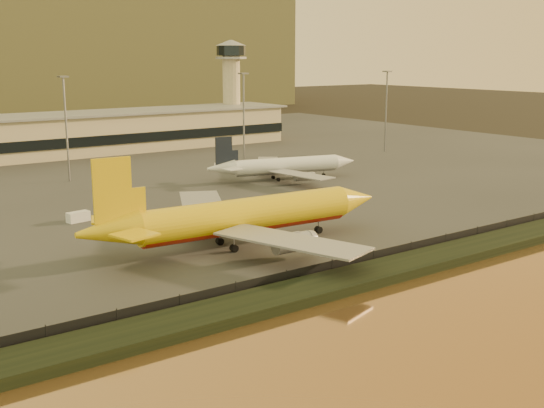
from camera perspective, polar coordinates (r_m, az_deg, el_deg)
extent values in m
plane|color=black|center=(109.54, 2.93, -3.79)|extent=(900.00, 900.00, 0.00)
cube|color=black|center=(97.30, 9.26, -5.61)|extent=(320.00, 7.00, 1.40)
cube|color=#2D2D2D|center=(191.15, -15.27, 2.80)|extent=(320.00, 220.00, 0.20)
cube|color=black|center=(99.83, 7.65, -4.73)|extent=(300.00, 0.05, 2.20)
cube|color=tan|center=(218.41, -18.20, 5.38)|extent=(160.00, 22.00, 12.00)
cube|color=black|center=(207.97, -17.22, 4.85)|extent=(160.00, 0.60, 3.00)
cube|color=gray|center=(217.80, -18.31, 7.03)|extent=(164.00, 24.00, 0.60)
cylinder|color=tan|center=(253.08, -3.40, 8.90)|extent=(6.40, 6.40, 30.00)
cylinder|color=black|center=(252.62, -3.45, 12.69)|extent=(10.40, 10.40, 3.50)
cone|color=gray|center=(252.65, -3.46, 13.32)|extent=(11.20, 11.20, 2.00)
cylinder|color=gray|center=(252.62, -3.44, 12.11)|extent=(11.20, 11.20, 0.80)
cylinder|color=slate|center=(172.13, -16.82, 5.93)|extent=(0.50, 0.50, 25.00)
cube|color=slate|center=(171.28, -17.09, 10.15)|extent=(2.20, 2.20, 0.40)
cylinder|color=slate|center=(192.66, -2.38, 7.07)|extent=(0.50, 0.50, 25.00)
cube|color=slate|center=(191.90, -2.41, 10.85)|extent=(2.20, 2.20, 0.40)
cylinder|color=slate|center=(219.93, 9.51, 7.58)|extent=(0.50, 0.50, 25.00)
cube|color=slate|center=(219.27, 9.63, 10.88)|extent=(2.20, 2.20, 0.40)
cube|color=brown|center=(449.74, -16.07, 12.49)|extent=(220.00, 160.00, 70.00)
cylinder|color=#DCB10B|center=(109.95, -2.06, -0.87)|extent=(37.44, 7.96, 5.37)
cylinder|color=#9D1A09|center=(110.17, -2.06, -1.34)|extent=(36.33, 6.71, 4.19)
cone|color=#DCB10B|center=(122.26, 6.98, 0.40)|extent=(7.58, 5.86, 5.37)
cone|color=#DCB10B|center=(100.66, -13.60, -2.22)|extent=(9.64, 6.01, 5.37)
cube|color=#DCB10B|center=(99.69, -13.21, 1.14)|extent=(5.69, 0.83, 9.39)
cube|color=#DCB10B|center=(106.14, -13.48, -1.24)|extent=(6.70, 6.66, 0.32)
cube|color=#DCB10B|center=(96.30, -11.43, -2.53)|extent=(6.24, 6.19, 0.32)
cube|color=gray|center=(122.01, -5.84, -0.05)|extent=(16.68, 24.04, 0.32)
cylinder|color=gray|center=(120.45, -3.99, -0.89)|extent=(6.38, 3.38, 2.95)
cube|color=gray|center=(97.88, 1.61, -3.10)|extent=(14.04, 24.32, 0.32)
cylinder|color=gray|center=(102.44, 1.73, -3.25)|extent=(6.38, 3.38, 2.95)
cylinder|color=black|center=(118.54, 3.91, -2.15)|extent=(1.24, 1.02, 1.18)
cylinder|color=slate|center=(118.39, 3.91, -1.86)|extent=(0.21, 0.21, 2.42)
cylinder|color=black|center=(107.22, -3.19, -3.71)|extent=(1.24, 1.02, 1.18)
cylinder|color=slate|center=(107.05, -3.20, -3.40)|extent=(0.21, 0.21, 2.42)
cylinder|color=black|center=(111.33, -4.40, -3.12)|extent=(1.24, 1.02, 1.18)
cylinder|color=slate|center=(111.16, -4.40, -2.82)|extent=(0.21, 0.21, 2.42)
cylinder|color=silver|center=(168.81, 1.20, 3.28)|extent=(27.24, 10.16, 3.77)
cylinder|color=gray|center=(168.92, 1.20, 3.06)|extent=(26.31, 9.17, 2.94)
cone|color=silver|center=(175.79, 6.06, 3.57)|extent=(6.02, 4.92, 3.77)
cone|color=silver|center=(162.87, -4.29, 3.01)|extent=(7.49, 5.28, 3.77)
cube|color=black|center=(162.48, -4.06, 4.47)|extent=(4.10, 1.29, 6.59)
cube|color=silver|center=(166.82, -4.20, 3.33)|extent=(5.09, 5.03, 0.23)
cube|color=silver|center=(159.76, -3.36, 2.94)|extent=(4.02, 3.84, 0.23)
cube|color=gray|center=(178.08, -0.35, 3.54)|extent=(14.21, 16.83, 0.23)
cylinder|color=gray|center=(176.62, 0.53, 3.13)|extent=(4.89, 3.09, 2.07)
cube|color=gray|center=(159.28, 2.43, 2.48)|extent=(7.62, 17.53, 0.23)
cylinder|color=gray|center=(162.51, 2.66, 2.30)|extent=(4.89, 3.09, 2.07)
cylinder|color=black|center=(173.65, 4.34, 2.44)|extent=(0.96, 0.84, 0.83)
cylinder|color=slate|center=(173.58, 4.34, 2.58)|extent=(0.20, 0.20, 1.70)
cylinder|color=black|center=(166.72, 0.53, 2.06)|extent=(0.96, 0.84, 0.83)
cylinder|color=slate|center=(166.64, 0.54, 2.21)|extent=(0.20, 0.20, 1.70)
cylinder|color=black|center=(169.80, 0.09, 2.25)|extent=(0.96, 0.84, 0.83)
cylinder|color=slate|center=(169.73, 0.09, 2.39)|extent=(0.20, 0.20, 1.70)
cube|color=#DCB10B|center=(131.25, -0.35, -0.57)|extent=(4.06, 2.39, 1.72)
cube|color=silver|center=(131.18, -15.91, -1.03)|extent=(4.38, 2.52, 1.86)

